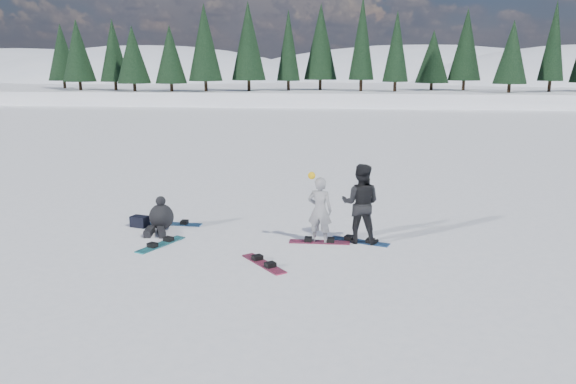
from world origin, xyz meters
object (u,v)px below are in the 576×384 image
object	(u,v)px
snowboard_loose_a	(161,244)
snowboard_loose_c	(175,224)
snowboarder_woman	(320,210)
snowboard_loose_b	(264,264)
snowboarder_man	(361,204)
gear_bag	(140,221)
seated_rider	(161,218)

from	to	relation	value
snowboard_loose_a	snowboard_loose_c	xyz separation A→B (m)	(-0.25, 1.82, 0.00)
snowboarder_woman	snowboard_loose_b	bearing A→B (deg)	66.83
snowboarder_man	snowboard_loose_b	distance (m)	3.00
snowboarder_man	snowboard_loose_c	distance (m)	5.27
snowboard_loose_a	snowboard_loose_b	size ratio (longest dim) A/B	1.00
gear_bag	snowboard_loose_c	world-z (taller)	gear_bag
snowboard_loose_a	snowboard_loose_b	bearing A→B (deg)	-87.63
gear_bag	snowboard_loose_b	size ratio (longest dim) A/B	0.30
snowboarder_woman	seated_rider	bearing A→B (deg)	2.43
snowboard_loose_b	snowboard_loose_c	world-z (taller)	same
seated_rider	gear_bag	world-z (taller)	seated_rider
snowboarder_man	seated_rider	distance (m)	5.32
seated_rider	snowboard_loose_a	xyz separation A→B (m)	(0.43, -1.22, -0.34)
snowboarder_man	snowboard_loose_a	world-z (taller)	snowboarder_man
snowboarder_woman	snowboard_loose_a	distance (m)	4.00
snowboard_loose_b	snowboard_loose_c	bearing A→B (deg)	-173.88
snowboarder_woman	seated_rider	distance (m)	4.34
snowboard_loose_b	snowboard_loose_a	bearing A→B (deg)	-150.97
snowboard_loose_b	snowboarder_woman	bearing A→B (deg)	107.06
seated_rider	snowboard_loose_b	world-z (taller)	seated_rider
gear_bag	snowboard_loose_a	world-z (taller)	gear_bag
snowboarder_man	snowboarder_woman	bearing A→B (deg)	17.95
snowboard_loose_b	seated_rider	bearing A→B (deg)	-165.74
snowboarder_man	snowboard_loose_b	world-z (taller)	snowboarder_man
snowboard_loose_b	snowboard_loose_c	distance (m)	4.14
gear_bag	snowboard_loose_a	distance (m)	1.86
snowboard_loose_c	snowboard_loose_b	bearing A→B (deg)	-42.64
snowboarder_woman	gear_bag	distance (m)	5.09
snowboarder_woman	snowboard_loose_c	bearing A→B (deg)	-5.86
snowboarder_woman	snowboard_loose_a	world-z (taller)	snowboarder_woman
seated_rider	snowboard_loose_b	xyz separation A→B (m)	(3.17, -2.26, -0.34)
snowboard_loose_b	snowboard_loose_c	xyz separation A→B (m)	(-3.00, 2.85, 0.00)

